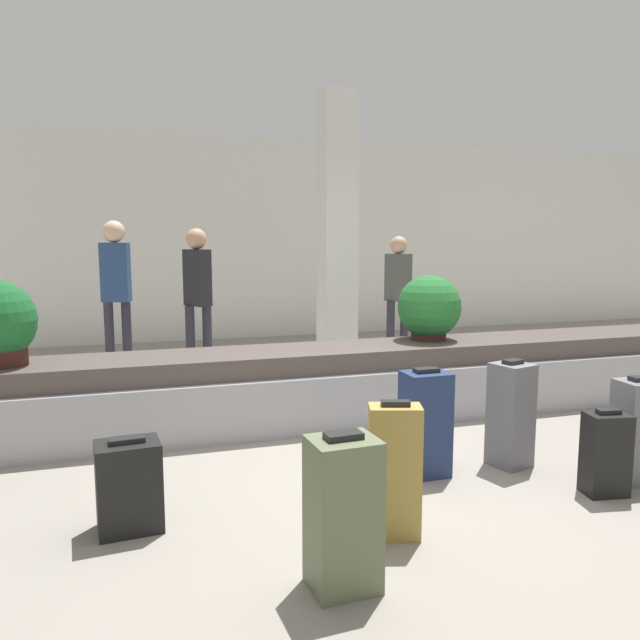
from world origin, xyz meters
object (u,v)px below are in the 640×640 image
suitcase_5 (606,454)px  traveler_0 (398,287)px  traveler_2 (116,282)px  suitcase_0 (394,471)px  suitcase_1 (638,431)px  suitcase_4 (425,424)px  pillar (337,241)px  suitcase_2 (343,514)px  suitcase_6 (511,415)px  traveler_1 (198,288)px  suitcase_3 (129,486)px  potted_plant_1 (429,309)px

suitcase_5 → traveler_0: bearing=92.6°
suitcase_5 → traveler_2: (-3.01, 4.63, 0.84)m
suitcase_0 → traveler_0: size_ratio=0.47×
suitcase_1 → suitcase_4: 1.43m
suitcase_4 → traveler_2: 4.54m
pillar → suitcase_2: size_ratio=4.20×
suitcase_0 → suitcase_2: (-0.44, -0.40, -0.01)m
suitcase_6 → suitcase_5: bearing=-80.7°
suitcase_6 → traveler_1: (-1.80, 3.67, 0.67)m
traveler_0 → suitcase_2: bearing=117.2°
suitcase_2 → suitcase_5: (1.97, 0.51, -0.10)m
suitcase_3 → suitcase_6: bearing=-0.1°
suitcase_1 → traveler_1: bearing=124.1°
suitcase_6 → traveler_0: traveler_0 is taller
suitcase_1 → traveler_2: size_ratio=0.40×
suitcase_2 → suitcase_4: 1.54m
suitcase_0 → suitcase_5: 1.54m
suitcase_4 → pillar: bearing=83.0°
suitcase_5 → traveler_2: size_ratio=0.31×
suitcase_4 → traveler_0: 4.15m
traveler_2 → traveler_0: bearing=12.8°
traveler_0 → traveler_1: size_ratio=0.95×
suitcase_3 → traveler_1: bearing=73.0°
pillar → suitcase_6: size_ratio=4.09×
suitcase_4 → traveler_0: bearing=67.7°
suitcase_0 → traveler_2: 5.02m
suitcase_3 → traveler_1: 4.05m
suitcase_1 → suitcase_3: bearing=178.6°
suitcase_6 → traveler_2: size_ratio=0.43×
pillar → suitcase_0: 3.88m
traveler_1 → potted_plant_1: bearing=12.2°
suitcase_4 → traveler_0: (1.52, 3.82, 0.61)m
pillar → suitcase_1: bearing=-73.2°
suitcase_2 → traveler_0: size_ratio=0.46×
suitcase_2 → traveler_2: traveler_2 is taller
suitcase_1 → suitcase_6: size_ratio=0.93×
suitcase_2 → suitcase_5: suitcase_2 is taller
suitcase_1 → suitcase_6: suitcase_6 is taller
suitcase_1 → suitcase_2: 2.42m
suitcase_5 → pillar: bearing=110.3°
suitcase_1 → pillar: bearing=110.4°
traveler_1 → traveler_0: bearing=62.7°
suitcase_0 → suitcase_4: (0.57, 0.76, -0.01)m
suitcase_1 → potted_plant_1: 2.24m
suitcase_0 → suitcase_4: bearing=70.5°
pillar → suitcase_5: 3.76m
suitcase_0 → traveler_1: traveler_1 is taller
suitcase_0 → potted_plant_1: 2.77m
pillar → suitcase_3: size_ratio=5.90×
potted_plant_1 → traveler_2: size_ratio=0.34×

